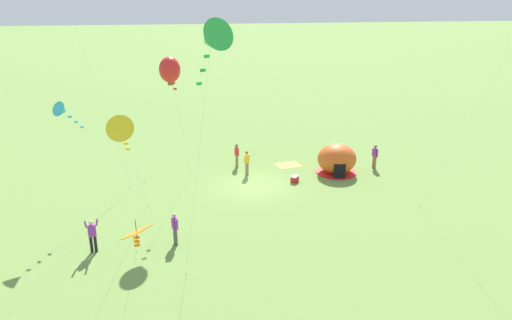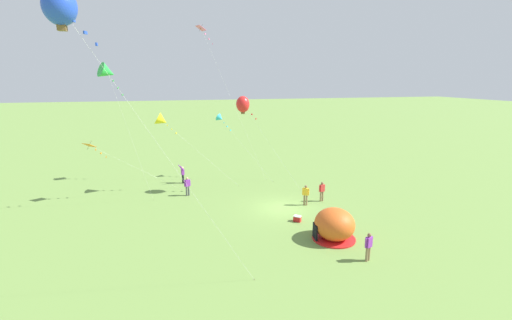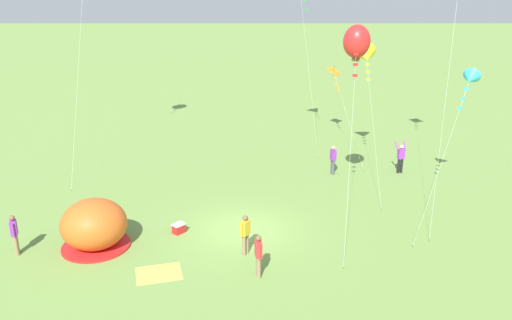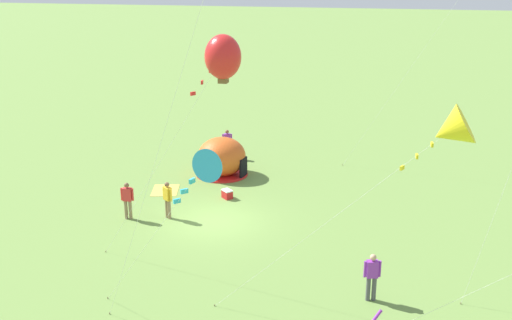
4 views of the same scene
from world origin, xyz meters
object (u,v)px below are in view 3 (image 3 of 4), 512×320
object	(u,v)px
person_with_toddler	(17,232)
popup_tent	(96,225)
kite_yellow	(369,56)
person_arms_raised	(403,157)
cooler_box	(181,228)
kite_red	(359,42)
person_far_back	(260,254)
person_strolling	(247,233)
person_center_field	(335,159)
kite_cyan	(473,79)
kite_orange	(337,75)

from	to	relation	value
person_with_toddler	popup_tent	bearing A→B (deg)	11.36
kite_yellow	person_arms_raised	bearing A→B (deg)	-38.75
cooler_box	person_with_toddler	xyz separation A→B (m)	(-6.29, -1.88, 0.74)
popup_tent	kite_red	bearing A→B (deg)	17.99
kite_red	person_arms_raised	bearing A→B (deg)	52.89
popup_tent	person_far_back	size ratio (longest dim) A/B	1.63
cooler_box	person_strolling	size ratio (longest dim) A/B	0.37
kite_yellow	person_far_back	bearing A→B (deg)	-116.00
person_strolling	kite_yellow	world-z (taller)	kite_yellow
person_strolling	kite_red	size ratio (longest dim) A/B	0.20
cooler_box	person_center_field	bearing A→B (deg)	43.48
kite_red	kite_cyan	bearing A→B (deg)	11.81
person_center_field	kite_red	size ratio (longest dim) A/B	0.20
person_with_toddler	kite_orange	size ratio (longest dim) A/B	0.22
popup_tent	kite_yellow	distance (m)	17.75
cooler_box	kite_yellow	bearing A→B (deg)	43.62
person_with_toddler	kite_red	world-z (taller)	kite_red
kite_red	kite_yellow	bearing A→B (deg)	74.08
person_arms_raised	kite_orange	bearing A→B (deg)	111.76
kite_orange	kite_red	bearing A→B (deg)	-94.96
kite_red	popup_tent	bearing A→B (deg)	-162.01
person_strolling	person_arms_raised	world-z (taller)	person_arms_raised
person_center_field	kite_yellow	distance (m)	6.25
person_strolling	popup_tent	bearing A→B (deg)	174.49
kite_red	person_strolling	bearing A→B (deg)	-138.91
person_far_back	kite_red	world-z (taller)	kite_red
person_arms_raised	kite_red	size ratio (longest dim) A/B	0.21
person_strolling	cooler_box	bearing A→B (deg)	147.87
kite_orange	person_far_back	bearing A→B (deg)	-106.16
person_far_back	person_with_toddler	bearing A→B (deg)	170.13
cooler_box	kite_orange	distance (m)	18.05
cooler_box	kite_orange	xyz separation A→B (m)	(8.91, 15.08, 4.37)
cooler_box	person_far_back	distance (m)	5.06
person_strolling	kite_cyan	world-z (taller)	kite_cyan
person_far_back	kite_orange	world-z (taller)	kite_orange
person_center_field	person_arms_raised	xyz separation A→B (m)	(3.99, 0.23, 0.03)
person_arms_raised	cooler_box	bearing A→B (deg)	-147.04
person_with_toddler	kite_cyan	distance (m)	21.16
person_strolling	person_arms_raised	bearing A→B (deg)	47.14
person_center_field	kite_red	bearing A→B (deg)	-90.76
person_far_back	kite_orange	distance (m)	19.76
person_with_toddler	kite_red	bearing A→B (deg)	16.61
cooler_box	kite_cyan	distance (m)	15.17
kite_yellow	person_strolling	bearing A→B (deg)	-121.30
popup_tent	person_strolling	bearing A→B (deg)	-5.51
popup_tent	kite_orange	bearing A→B (deg)	53.31
person_arms_raised	kite_yellow	distance (m)	6.19
cooler_box	person_strolling	world-z (taller)	person_strolling
popup_tent	cooler_box	size ratio (longest dim) A/B	4.39
cooler_box	person_arms_raised	xyz separation A→B (m)	(11.86, 7.69, 0.78)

